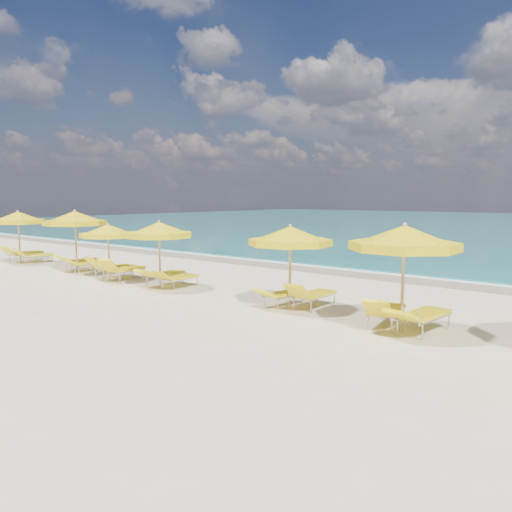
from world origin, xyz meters
The scene contains 22 objects.
ground_plane centered at (0.00, 0.00, 0.00)m, with size 120.00×120.00×0.00m, color beige.
wet_sand_band centered at (0.00, 7.40, 0.00)m, with size 120.00×2.60×0.01m, color tan.
foam_line centered at (0.00, 8.20, 0.00)m, with size 120.00×1.20×0.03m, color white.
whitecap_near centered at (-6.00, 17.00, 0.00)m, with size 14.00×0.36×0.05m, color white.
umbrella_0 centered at (-13.17, 0.06, 2.13)m, with size 2.95×2.95×2.49m.
umbrella_1 centered at (-8.73, 0.31, 2.21)m, with size 3.11×3.11×2.59m.
umbrella_2 centered at (-5.87, -0.07, 1.83)m, with size 2.17×2.17×2.15m.
umbrella_3 centered at (-2.95, -0.07, 2.00)m, with size 3.04×3.04×2.34m.
umbrella_4 centered at (2.26, 0.21, 2.03)m, with size 2.87×2.87×2.38m.
umbrella_5 centered at (5.70, -0.18, 2.18)m, with size 3.30×3.30×2.55m.
lounger_0_left centered at (-13.61, 0.50, 0.24)m, with size 0.80×2.02×0.88m.
lounger_0_right centered at (-12.69, 0.61, 0.22)m, with size 0.85×1.81×0.79m.
lounger_1_left centered at (-9.16, 0.81, 0.22)m, with size 0.90×1.97×0.73m.
lounger_1_right centered at (-8.38, 0.54, 0.20)m, with size 0.65×1.70×0.68m.
lounger_2_left centered at (-6.24, 0.36, 0.24)m, with size 0.73×1.89×0.91m.
lounger_2_right centered at (-5.32, 0.24, 0.25)m, with size 1.02×2.03×0.96m.
lounger_3_left centered at (-3.33, 0.45, 0.23)m, with size 0.91×2.07×0.73m.
lounger_3_right centered at (-2.56, 0.46, 0.21)m, with size 0.69×1.82×0.71m.
lounger_4_left centered at (1.89, 0.40, 0.20)m, with size 0.71×1.79×0.64m.
lounger_4_right centered at (2.75, 0.70, 0.23)m, with size 0.64×1.85×0.85m.
lounger_5_left centered at (5.18, 0.13, 0.23)m, with size 0.94×1.94×0.86m.
lounger_5_right centered at (6.09, 0.12, 0.24)m, with size 0.88×2.15×0.75m.
Camera 1 is at (10.19, -11.07, 3.14)m, focal length 35.00 mm.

